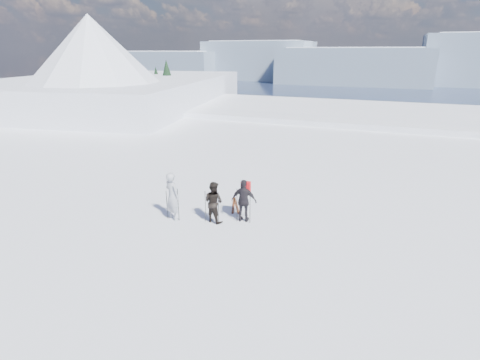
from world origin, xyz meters
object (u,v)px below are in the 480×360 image
(skier_pack, at_px, (244,201))
(skis_loose, at_px, (235,205))
(skier_dark, at_px, (214,202))
(skier_grey, at_px, (172,196))

(skier_pack, height_order, skis_loose, skier_pack)
(skis_loose, bearing_deg, skier_pack, -54.59)
(skier_pack, distance_m, skis_loose, 1.72)
(skier_dark, relative_size, skier_pack, 0.96)
(skier_dark, bearing_deg, skier_pack, -142.92)
(skier_dark, xyz_separation_m, skier_pack, (1.04, 0.45, 0.03))
(skier_grey, distance_m, skier_dark, 1.59)
(skier_pack, relative_size, skis_loose, 1.01)
(skier_grey, xyz_separation_m, skier_pack, (2.58, 0.82, -0.11))
(skier_grey, xyz_separation_m, skier_dark, (1.54, 0.38, -0.14))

